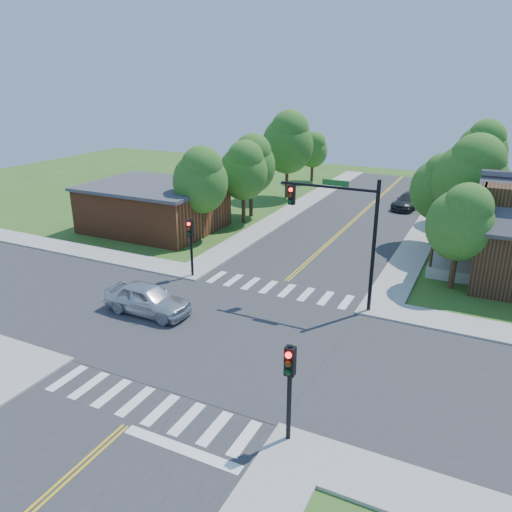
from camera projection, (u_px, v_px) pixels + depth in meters
The scene contains 25 objects.
ground at pixel (227, 335), 24.46m from camera, with size 100.00×100.00×0.00m, color #3A5A1C.
road_ns at pixel (227, 335), 24.46m from camera, with size 10.00×90.00×0.04m, color #2D2D30.
road_ew at pixel (227, 335), 24.45m from camera, with size 90.00×10.00×0.04m, color #2D2D30.
intersection_patch at pixel (227, 335), 24.46m from camera, with size 10.20×10.20×0.06m, color #2D2D30.
sidewalk_nw at pixel (159, 218), 44.32m from camera, with size 40.00×40.00×0.14m.
crosswalk_north at pixel (278, 289), 29.68m from camera, with size 8.85×2.00×0.01m.
crosswalk_south at pixel (148, 405), 19.22m from camera, with size 8.85×2.00×0.01m.
centerline at pixel (227, 335), 24.45m from camera, with size 0.30×90.00×0.01m.
stop_bar at pixel (182, 450), 17.02m from camera, with size 4.60×0.45×0.09m, color white.
signal_mast_ne at pixel (343, 222), 25.89m from camera, with size 5.30×0.42×7.20m.
signal_pole_se at pixel (289, 376), 16.49m from camera, with size 0.34×0.42×3.80m.
signal_pole_nw at pixel (191, 237), 30.57m from camera, with size 0.34×0.42×3.80m.
building_nw at pixel (154, 206), 40.82m from camera, with size 10.40×8.40×3.73m.
tree_e_a at pixel (462, 221), 28.38m from camera, with size 3.79×3.60×6.44m.
tree_e_b at pixel (471, 177), 33.57m from camera, with size 5.00×4.75×8.50m.
tree_e_c at pixel (475, 166), 41.06m from camera, with size 4.45×4.23×7.56m.
tree_e_d at pixel (483, 148), 48.50m from camera, with size 4.77×4.53×8.11m.
tree_w_a at pixel (201, 179), 37.30m from camera, with size 4.24×4.02×7.20m.
tree_w_b at pixel (251, 163), 43.34m from camera, with size 4.34×4.13×7.38m.
tree_w_c at pixel (288, 141), 49.81m from camera, with size 5.21×4.95×8.85m.
tree_w_d at pixel (313, 149), 58.35m from camera, with size 3.44×3.27×5.86m.
tree_house at pixel (441, 185), 35.76m from camera, with size 4.10×3.89×6.96m.
tree_bldg at pixel (244, 169), 41.51m from camera, with size 4.16×3.95×7.07m.
car_silver at pixel (148, 299), 26.44m from camera, with size 4.86×2.00×1.65m, color silver.
car_dgrey at pixel (409, 201), 47.31m from camera, with size 2.89×5.23×1.44m, color #2B2E30.
Camera 1 is at (10.83, -18.79, 12.06)m, focal length 35.00 mm.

